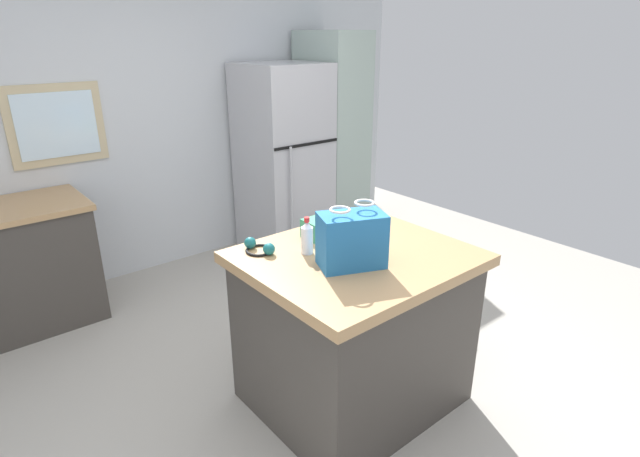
{
  "coord_description": "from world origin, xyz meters",
  "views": [
    {
      "loc": [
        -1.7,
        -1.85,
        2.01
      ],
      "look_at": [
        -0.02,
        0.18,
        0.98
      ],
      "focal_mm": 28.13,
      "sensor_mm": 36.0,
      "label": 1
    }
  ],
  "objects_px": {
    "shopping_bag": "(352,240)",
    "kitchen_island": "(354,328)",
    "tall_cabinet": "(332,138)",
    "bottle": "(307,238)",
    "refrigerator": "(283,160)",
    "ear_defenders": "(259,248)",
    "small_box": "(318,228)"
  },
  "relations": [
    {
      "from": "small_box",
      "to": "ear_defenders",
      "type": "height_order",
      "value": "small_box"
    },
    {
      "from": "refrigerator",
      "to": "tall_cabinet",
      "type": "height_order",
      "value": "tall_cabinet"
    },
    {
      "from": "refrigerator",
      "to": "tall_cabinet",
      "type": "distance_m",
      "value": 0.62
    },
    {
      "from": "kitchen_island",
      "to": "refrigerator",
      "type": "bearing_deg",
      "value": 63.92
    },
    {
      "from": "tall_cabinet",
      "to": "small_box",
      "type": "height_order",
      "value": "tall_cabinet"
    },
    {
      "from": "refrigerator",
      "to": "small_box",
      "type": "distance_m",
      "value": 2.05
    },
    {
      "from": "tall_cabinet",
      "to": "shopping_bag",
      "type": "distance_m",
      "value": 2.78
    },
    {
      "from": "kitchen_island",
      "to": "shopping_bag",
      "type": "bearing_deg",
      "value": -143.48
    },
    {
      "from": "kitchen_island",
      "to": "tall_cabinet",
      "type": "xyz_separation_m",
      "value": [
        1.62,
        2.07,
        0.55
      ]
    },
    {
      "from": "refrigerator",
      "to": "ear_defenders",
      "type": "height_order",
      "value": "refrigerator"
    },
    {
      "from": "shopping_bag",
      "to": "small_box",
      "type": "bearing_deg",
      "value": 74.82
    },
    {
      "from": "small_box",
      "to": "ear_defenders",
      "type": "distance_m",
      "value": 0.37
    },
    {
      "from": "shopping_bag",
      "to": "bottle",
      "type": "relative_size",
      "value": 1.83
    },
    {
      "from": "refrigerator",
      "to": "small_box",
      "type": "xyz_separation_m",
      "value": [
        -1.03,
        -1.77,
        0.1
      ]
    },
    {
      "from": "small_box",
      "to": "ear_defenders",
      "type": "xyz_separation_m",
      "value": [
        -0.36,
        0.04,
        -0.03
      ]
    },
    {
      "from": "refrigerator",
      "to": "bottle",
      "type": "distance_m",
      "value": 2.26
    },
    {
      "from": "shopping_bag",
      "to": "bottle",
      "type": "height_order",
      "value": "shopping_bag"
    },
    {
      "from": "refrigerator",
      "to": "bottle",
      "type": "relative_size",
      "value": 8.82
    },
    {
      "from": "refrigerator",
      "to": "bottle",
      "type": "xyz_separation_m",
      "value": [
        -1.21,
        -1.91,
        0.13
      ]
    },
    {
      "from": "kitchen_island",
      "to": "small_box",
      "type": "relative_size",
      "value": 7.45
    },
    {
      "from": "refrigerator",
      "to": "tall_cabinet",
      "type": "bearing_deg",
      "value": 0.03
    },
    {
      "from": "kitchen_island",
      "to": "small_box",
      "type": "height_order",
      "value": "small_box"
    },
    {
      "from": "kitchen_island",
      "to": "ear_defenders",
      "type": "xyz_separation_m",
      "value": [
        -0.38,
        0.35,
        0.48
      ]
    },
    {
      "from": "refrigerator",
      "to": "ear_defenders",
      "type": "distance_m",
      "value": 2.22
    },
    {
      "from": "refrigerator",
      "to": "ear_defenders",
      "type": "xyz_separation_m",
      "value": [
        -1.39,
        -1.73,
        0.07
      ]
    },
    {
      "from": "shopping_bag",
      "to": "ear_defenders",
      "type": "distance_m",
      "value": 0.52
    },
    {
      "from": "tall_cabinet",
      "to": "shopping_bag",
      "type": "bearing_deg",
      "value": -128.82
    },
    {
      "from": "tall_cabinet",
      "to": "bottle",
      "type": "distance_m",
      "value": 2.63
    },
    {
      "from": "refrigerator",
      "to": "tall_cabinet",
      "type": "relative_size",
      "value": 0.87
    },
    {
      "from": "kitchen_island",
      "to": "shopping_bag",
      "type": "height_order",
      "value": "shopping_bag"
    },
    {
      "from": "shopping_bag",
      "to": "tall_cabinet",
      "type": "bearing_deg",
      "value": 51.18
    },
    {
      "from": "shopping_bag",
      "to": "kitchen_island",
      "type": "bearing_deg",
      "value": 36.52
    }
  ]
}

